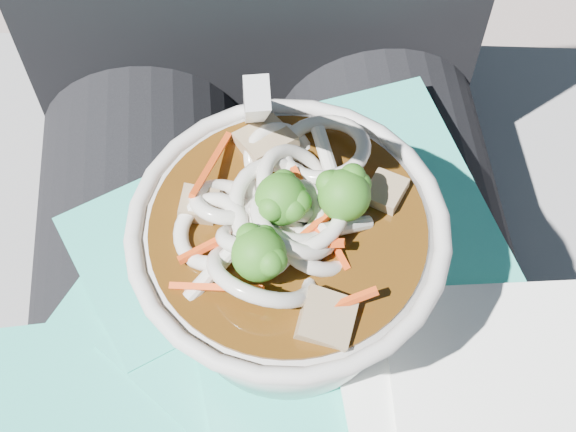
{
  "coord_description": "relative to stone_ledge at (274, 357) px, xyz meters",
  "views": [
    {
      "loc": [
        -0.01,
        -0.18,
        1.1
      ],
      "look_at": [
        0.0,
        0.02,
        0.76
      ],
      "focal_mm": 50.0,
      "sensor_mm": 36.0,
      "label": 1
    }
  ],
  "objects": [
    {
      "name": "stone_ledge",
      "position": [
        0.0,
        0.0,
        0.0
      ],
      "size": [
        1.06,
        0.62,
        0.49
      ],
      "primitive_type": "cube",
      "rotation": [
        0.0,
        0.0,
        -0.13
      ],
      "color": "slate",
      "rests_on": "ground"
    },
    {
      "name": "lap",
      "position": [
        0.0,
        -0.15,
        0.32
      ],
      "size": [
        0.35,
        0.48,
        0.16
      ],
      "color": "black",
      "rests_on": "stone_ledge"
    },
    {
      "name": "person_body",
      "position": [
        0.0,
        -0.06,
        0.34
      ],
      "size": [
        0.34,
        0.94,
        1.04
      ],
      "color": "black",
      "rests_on": "ground"
    },
    {
      "name": "plastic_bag",
      "position": [
        -0.03,
        -0.15,
        0.41
      ],
      "size": [
        0.35,
        0.37,
        0.01
      ],
      "color": "#2DBDA6",
      "rests_on": "lap"
    },
    {
      "name": "napkins",
      "position": [
        0.1,
        -0.21,
        0.42
      ],
      "size": [
        0.15,
        0.16,
        0.01
      ],
      "color": "white",
      "rests_on": "plastic_bag"
    },
    {
      "name": "udon_bowl",
      "position": [
        0.0,
        -0.13,
        0.48
      ],
      "size": [
        0.19,
        0.19,
        0.2
      ],
      "color": "silver",
      "rests_on": "plastic_bag"
    }
  ]
}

